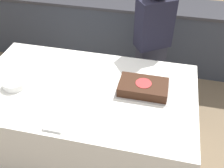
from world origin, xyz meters
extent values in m
plane|color=#7A664C|center=(0.00, 0.00, 0.00)|extent=(14.00, 14.00, 0.00)
cube|color=#333842|center=(0.00, 1.66, 0.44)|extent=(4.40, 0.55, 0.88)
cube|color=#2D2D33|center=(0.00, 1.66, 0.90)|extent=(4.40, 0.58, 0.04)
cube|color=white|center=(0.00, 0.00, 0.38)|extent=(2.04, 1.17, 0.76)
cube|color=#B7B2AD|center=(0.53, 0.08, 0.77)|extent=(0.47, 0.30, 0.00)
cube|color=#381E11|center=(0.53, 0.08, 0.81)|extent=(0.43, 0.26, 0.09)
cylinder|color=red|center=(0.53, 0.08, 0.86)|extent=(0.14, 0.14, 0.00)
cylinder|color=white|center=(-0.62, -0.11, 0.80)|extent=(0.21, 0.21, 0.06)
cylinder|color=white|center=(0.57, 0.37, 0.77)|extent=(0.17, 0.17, 0.00)
cube|color=white|center=(-0.08, -0.49, 0.77)|extent=(0.16, 0.10, 0.02)
cube|color=#282833|center=(0.53, 0.81, 0.40)|extent=(0.35, 0.31, 0.81)
cube|color=black|center=(0.53, 0.81, 1.07)|extent=(0.42, 0.37, 0.52)
camera|label=1|loc=(0.65, -1.70, 2.33)|focal=42.00mm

